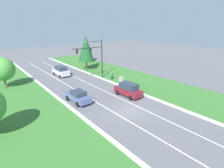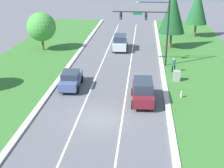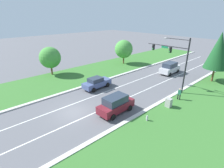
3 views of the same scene
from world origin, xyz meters
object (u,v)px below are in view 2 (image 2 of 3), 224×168
Objects in this scene: utility_cabinet at (177,76)px; fire_hydrant at (181,95)px; conifer_far_right_tree at (173,12)px; silver_suv at (120,42)px; slate_blue_sedan at (71,79)px; traffic_signal_mast at (152,23)px; burgundy_suv at (143,91)px; oak_far_left_tree at (41,27)px; pedestrian at (174,65)px; conifer_near_right_tree at (197,7)px.

utility_cabinet reaches higher than fire_hydrant.
silver_suv is at bearing -169.49° from conifer_far_right_tree.
conifer_far_right_tree is at bearing 53.10° from slate_blue_sedan.
traffic_signal_mast reaches higher than burgundy_suv.
oak_far_left_tree reaches higher than slate_blue_sedan.
burgundy_suv reaches higher than slate_blue_sedan.
slate_blue_sedan is 11.00m from fire_hydrant.
burgundy_suv is 0.99× the size of slate_blue_sedan.
conifer_far_right_tree is (0.42, 10.70, 4.38)m from pedestrian.
slate_blue_sedan is 0.87× the size of oak_far_left_tree.
slate_blue_sedan is at bearing -165.41° from utility_cabinet.
slate_blue_sedan is at bearing 13.77° from pedestrian.
traffic_signal_mast is 1.59× the size of silver_suv.
conifer_far_right_tree reaches higher than oak_far_left_tree.
slate_blue_sedan is 11.18m from utility_cabinet.
burgundy_suv is at bearing 53.84° from pedestrian.
fire_hydrant is at bearing -100.72° from conifer_near_right_tree.
silver_suv is at bearing 73.04° from slate_blue_sedan.
slate_blue_sedan is at bearing -135.58° from traffic_signal_mast.
oak_far_left_tree is at bearing -37.56° from pedestrian.
utility_cabinet is (3.56, 5.65, -0.49)m from burgundy_suv.
burgundy_suv is at bearing -94.55° from traffic_signal_mast.
conifer_near_right_tree is at bearing 64.90° from traffic_signal_mast.
oak_far_left_tree is at bearing -154.58° from conifer_near_right_tree.
silver_suv is 14.04m from utility_cabinet.
traffic_signal_mast is 1.67× the size of slate_blue_sedan.
pedestrian is 0.20× the size of conifer_far_right_tree.
conifer_far_right_tree is at bearing 70.25° from traffic_signal_mast.
conifer_near_right_tree is at bearing 70.48° from burgundy_suv.
utility_cabinet is at bearing 55.66° from burgundy_suv.
traffic_signal_mast is 11.58m from burgundy_suv.
conifer_near_right_tree reaches higher than pedestrian.
fire_hydrant is (0.16, -7.23, -0.59)m from pedestrian.
fire_hydrant is (0.05, -4.41, -0.25)m from utility_cabinet.
slate_blue_sedan reaches higher than fire_hydrant.
fire_hydrant is 0.08× the size of conifer_far_right_tree.
pedestrian is (6.88, -9.35, -0.15)m from silver_suv.
oak_far_left_tree is (-22.90, -10.88, -1.63)m from conifer_near_right_tree.
fire_hydrant is at bearing -73.89° from traffic_signal_mast.
traffic_signal_mast reaches higher than pedestrian.
silver_suv is 0.63× the size of conifer_near_right_tree.
conifer_far_right_tree is (0.30, 13.52, 4.73)m from utility_cabinet.
burgundy_suv is at bearing -107.43° from conifer_near_right_tree.
oak_far_left_tree is (-17.95, 10.60, 2.81)m from utility_cabinet.
slate_blue_sedan is at bearing -122.98° from conifer_near_right_tree.
silver_suv is 2.95× the size of pedestrian.
oak_far_left_tree is (-10.95, -1.56, 2.32)m from silver_suv.
burgundy_suv is 21.82m from oak_far_left_tree.
conifer_far_right_tree is at bearing -106.22° from pedestrian.
burgundy_suv is (3.43, -17.81, 0.00)m from silver_suv.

